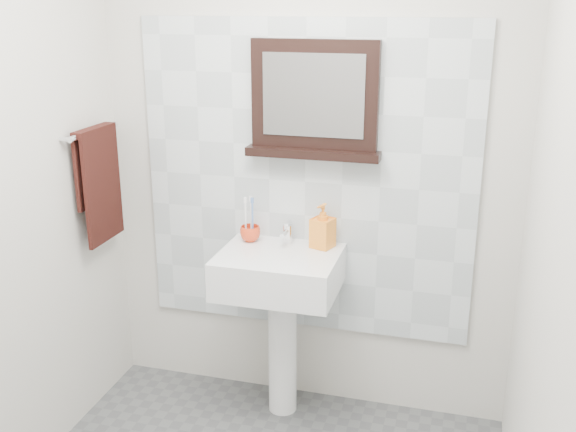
% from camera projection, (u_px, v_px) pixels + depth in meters
% --- Properties ---
extents(back_wall, '(2.00, 0.01, 2.50)m').
position_uv_depth(back_wall, '(306.00, 160.00, 3.17)').
color(back_wall, beige).
rests_on(back_wall, ground).
extents(right_wall, '(0.01, 2.20, 2.50)m').
position_uv_depth(right_wall, '(554.00, 267.00, 1.91)').
color(right_wall, beige).
rests_on(right_wall, ground).
extents(splashback, '(1.60, 0.02, 1.50)m').
position_uv_depth(splashback, '(306.00, 181.00, 3.19)').
color(splashback, silver).
rests_on(splashback, back_wall).
extents(pedestal_sink, '(0.55, 0.44, 0.96)m').
position_uv_depth(pedestal_sink, '(280.00, 289.00, 3.16)').
color(pedestal_sink, white).
rests_on(pedestal_sink, ground).
extents(toothbrush_cup, '(0.11, 0.11, 0.08)m').
position_uv_depth(toothbrush_cup, '(250.00, 234.00, 3.24)').
color(toothbrush_cup, red).
rests_on(toothbrush_cup, pedestal_sink).
extents(toothbrushes, '(0.05, 0.04, 0.21)m').
position_uv_depth(toothbrushes, '(250.00, 217.00, 3.21)').
color(toothbrushes, white).
rests_on(toothbrushes, toothbrush_cup).
extents(soap_dispenser, '(0.12, 0.12, 0.21)m').
position_uv_depth(soap_dispenser, '(323.00, 226.00, 3.14)').
color(soap_dispenser, orange).
rests_on(soap_dispenser, pedestal_sink).
extents(framed_mirror, '(0.62, 0.11, 0.53)m').
position_uv_depth(framed_mirror, '(314.00, 102.00, 3.04)').
color(framed_mirror, black).
rests_on(framed_mirror, back_wall).
extents(towel_bar, '(0.07, 0.40, 0.03)m').
position_uv_depth(towel_bar, '(93.00, 132.00, 3.11)').
color(towel_bar, silver).
rests_on(towel_bar, left_wall).
extents(hand_towel, '(0.06, 0.30, 0.55)m').
position_uv_depth(hand_towel, '(99.00, 176.00, 3.18)').
color(hand_towel, black).
rests_on(hand_towel, towel_bar).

